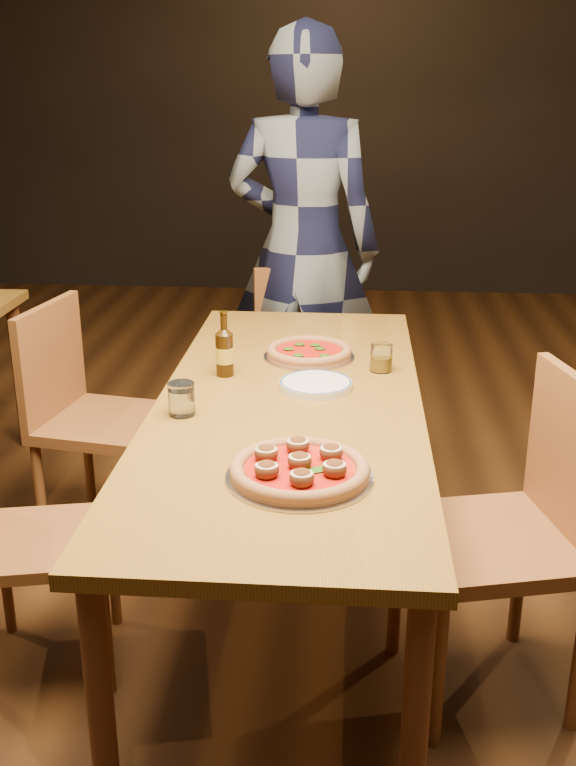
# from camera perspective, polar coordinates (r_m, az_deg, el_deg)

# --- Properties ---
(ground) EXTENTS (9.00, 9.00, 0.00)m
(ground) POSITION_cam_1_polar(r_m,az_deg,el_deg) (2.94, 0.08, -14.86)
(ground) COLOR black
(room_shell) EXTENTS (9.00, 9.00, 9.00)m
(room_shell) POSITION_cam_1_polar(r_m,az_deg,el_deg) (2.42, 0.10, 24.18)
(room_shell) COLOR black
(room_shell) RESTS_ON ground
(table_main) EXTENTS (0.80, 2.00, 0.75)m
(table_main) POSITION_cam_1_polar(r_m,az_deg,el_deg) (2.61, 0.09, -2.55)
(table_main) COLOR brown
(table_main) RESTS_ON ground
(chair_main_nw) EXTENTS (0.46, 0.46, 0.83)m
(chair_main_nw) POSITION_cam_1_polar(r_m,az_deg,el_deg) (2.59, -15.88, -10.03)
(chair_main_nw) COLOR brown
(chair_main_nw) RESTS_ON ground
(chair_main_sw) EXTENTS (0.51, 0.51, 0.94)m
(chair_main_sw) POSITION_cam_1_polar(r_m,az_deg,el_deg) (3.23, -12.08, -2.46)
(chair_main_sw) COLOR brown
(chair_main_sw) RESTS_ON ground
(chair_main_e) EXTENTS (0.55, 0.55, 0.98)m
(chair_main_e) POSITION_cam_1_polar(r_m,az_deg,el_deg) (2.42, 13.32, -10.08)
(chair_main_e) COLOR brown
(chair_main_e) RESTS_ON ground
(chair_end) EXTENTS (0.52, 0.52, 0.91)m
(chair_end) POSITION_cam_1_polar(r_m,az_deg,el_deg) (3.74, 1.46, 0.89)
(chair_end) COLOR brown
(chair_end) RESTS_ON ground
(pizza_meatball) EXTENTS (0.36, 0.36, 0.07)m
(pizza_meatball) POSITION_cam_1_polar(r_m,az_deg,el_deg) (2.08, 0.78, -5.76)
(pizza_meatball) COLOR #B7B7BF
(pizza_meatball) RESTS_ON table_main
(pizza_margherita) EXTENTS (0.32, 0.32, 0.04)m
(pizza_margherita) POSITION_cam_1_polar(r_m,az_deg,el_deg) (2.96, 1.42, 2.09)
(pizza_margherita) COLOR #B7B7BF
(pizza_margherita) RESTS_ON table_main
(plate_stack) EXTENTS (0.23, 0.23, 0.02)m
(plate_stack) POSITION_cam_1_polar(r_m,az_deg,el_deg) (2.67, 1.87, -0.11)
(plate_stack) COLOR white
(plate_stack) RESTS_ON table_main
(beer_bottle) EXTENTS (0.06, 0.06, 0.21)m
(beer_bottle) POSITION_cam_1_polar(r_m,az_deg,el_deg) (2.77, -4.26, 2.00)
(beer_bottle) COLOR black
(beer_bottle) RESTS_ON table_main
(water_glass) EXTENTS (0.08, 0.08, 0.10)m
(water_glass) POSITION_cam_1_polar(r_m,az_deg,el_deg) (2.47, -7.13, -1.06)
(water_glass) COLOR white
(water_glass) RESTS_ON table_main
(amber_glass) EXTENTS (0.07, 0.07, 0.09)m
(amber_glass) POSITION_cam_1_polar(r_m,az_deg,el_deg) (2.83, 6.26, 1.69)
(amber_glass) COLOR #9A7011
(amber_glass) RESTS_ON table_main
(diner) EXTENTS (0.76, 0.56, 1.89)m
(diner) POSITION_cam_1_polar(r_m,az_deg,el_deg) (3.83, 1.02, 8.93)
(diner) COLOR black
(diner) RESTS_ON ground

